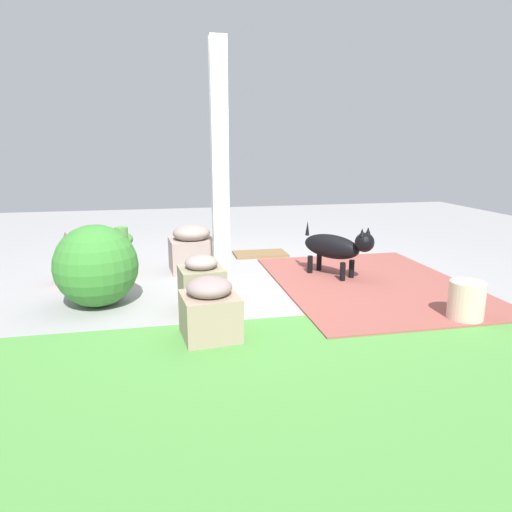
{
  "coord_description": "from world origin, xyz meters",
  "views": [
    {
      "loc": [
        0.81,
        4.38,
        1.33
      ],
      "look_at": [
        -0.05,
        0.18,
        0.32
      ],
      "focal_mm": 32.51,
      "sensor_mm": 36.0,
      "label": 1
    }
  ],
  "objects_px": {
    "porch_pillar": "(220,166)",
    "dog": "(336,247)",
    "terracotta_pot_broad": "(121,247)",
    "stone_planter_far": "(210,309)",
    "ceramic_urn": "(466,301)",
    "stone_planter_mid": "(202,283)",
    "doormat": "(260,254)",
    "round_shrub": "(96,266)",
    "terracotta_pot_tall": "(123,260)",
    "stone_planter_nearest": "(192,248)",
    "terracotta_pot_spiky": "(67,259)"
  },
  "relations": [
    {
      "from": "porch_pillar",
      "to": "dog",
      "type": "height_order",
      "value": "porch_pillar"
    },
    {
      "from": "terracotta_pot_spiky",
      "to": "ceramic_urn",
      "type": "xyz_separation_m",
      "value": [
        -3.24,
        1.72,
        -0.09
      ]
    },
    {
      "from": "stone_planter_mid",
      "to": "stone_planter_far",
      "type": "distance_m",
      "value": 0.65
    },
    {
      "from": "terracotta_pot_broad",
      "to": "dog",
      "type": "height_order",
      "value": "dog"
    },
    {
      "from": "doormat",
      "to": "stone_planter_nearest",
      "type": "bearing_deg",
      "value": 32.72
    },
    {
      "from": "stone_planter_nearest",
      "to": "stone_planter_mid",
      "type": "height_order",
      "value": "stone_planter_nearest"
    },
    {
      "from": "stone_planter_mid",
      "to": "terracotta_pot_tall",
      "type": "distance_m",
      "value": 1.29
    },
    {
      "from": "round_shrub",
      "to": "stone_planter_far",
      "type": "bearing_deg",
      "value": 134.46
    },
    {
      "from": "terracotta_pot_broad",
      "to": "round_shrub",
      "type": "bearing_deg",
      "value": 86.27
    },
    {
      "from": "porch_pillar",
      "to": "terracotta_pot_tall",
      "type": "relative_size",
      "value": 4.3
    },
    {
      "from": "stone_planter_nearest",
      "to": "dog",
      "type": "height_order",
      "value": "dog"
    },
    {
      "from": "round_shrub",
      "to": "terracotta_pot_tall",
      "type": "bearing_deg",
      "value": -100.43
    },
    {
      "from": "porch_pillar",
      "to": "terracotta_pot_tall",
      "type": "distance_m",
      "value": 1.41
    },
    {
      "from": "stone_planter_far",
      "to": "terracotta_pot_spiky",
      "type": "bearing_deg",
      "value": -53.09
    },
    {
      "from": "stone_planter_mid",
      "to": "ceramic_urn",
      "type": "relative_size",
      "value": 1.45
    },
    {
      "from": "stone_planter_nearest",
      "to": "doormat",
      "type": "height_order",
      "value": "stone_planter_nearest"
    },
    {
      "from": "stone_planter_nearest",
      "to": "ceramic_urn",
      "type": "bearing_deg",
      "value": 135.54
    },
    {
      "from": "stone_planter_mid",
      "to": "doormat",
      "type": "distance_m",
      "value": 2.03
    },
    {
      "from": "porch_pillar",
      "to": "terracotta_pot_broad",
      "type": "bearing_deg",
      "value": -40.89
    },
    {
      "from": "terracotta_pot_tall",
      "to": "stone_planter_far",
      "type": "bearing_deg",
      "value": 112.57
    },
    {
      "from": "porch_pillar",
      "to": "dog",
      "type": "distance_m",
      "value": 1.44
    },
    {
      "from": "porch_pillar",
      "to": "ceramic_urn",
      "type": "bearing_deg",
      "value": 140.6
    },
    {
      "from": "stone_planter_far",
      "to": "doormat",
      "type": "distance_m",
      "value": 2.62
    },
    {
      "from": "stone_planter_nearest",
      "to": "terracotta_pot_tall",
      "type": "height_order",
      "value": "terracotta_pot_tall"
    },
    {
      "from": "stone_planter_far",
      "to": "ceramic_urn",
      "type": "xyz_separation_m",
      "value": [
        -2.0,
        0.07,
        -0.05
      ]
    },
    {
      "from": "porch_pillar",
      "to": "terracotta_pot_broad",
      "type": "height_order",
      "value": "porch_pillar"
    },
    {
      "from": "stone_planter_far",
      "to": "doormat",
      "type": "relative_size",
      "value": 0.68
    },
    {
      "from": "stone_planter_mid",
      "to": "terracotta_pot_broad",
      "type": "distance_m",
      "value": 1.79
    },
    {
      "from": "terracotta_pot_tall",
      "to": "ceramic_urn",
      "type": "relative_size",
      "value": 1.71
    },
    {
      "from": "terracotta_pot_tall",
      "to": "ceramic_urn",
      "type": "distance_m",
      "value": 3.25
    },
    {
      "from": "stone_planter_nearest",
      "to": "round_shrub",
      "type": "height_order",
      "value": "round_shrub"
    },
    {
      "from": "terracotta_pot_tall",
      "to": "dog",
      "type": "relative_size",
      "value": 0.7
    },
    {
      "from": "stone_planter_nearest",
      "to": "dog",
      "type": "bearing_deg",
      "value": 157.12
    },
    {
      "from": "dog",
      "to": "ceramic_urn",
      "type": "relative_size",
      "value": 2.45
    },
    {
      "from": "round_shrub",
      "to": "terracotta_pot_broad",
      "type": "distance_m",
      "value": 1.38
    },
    {
      "from": "stone_planter_far",
      "to": "terracotta_pot_tall",
      "type": "height_order",
      "value": "terracotta_pot_tall"
    },
    {
      "from": "dog",
      "to": "stone_planter_mid",
      "type": "bearing_deg",
      "value": 23.99
    },
    {
      "from": "terracotta_pot_tall",
      "to": "doormat",
      "type": "xyz_separation_m",
      "value": [
        -1.61,
        -0.74,
        -0.18
      ]
    },
    {
      "from": "terracotta_pot_tall",
      "to": "dog",
      "type": "xyz_separation_m",
      "value": [
        -2.15,
        0.43,
        0.14
      ]
    },
    {
      "from": "round_shrub",
      "to": "terracotta_pot_tall",
      "type": "height_order",
      "value": "round_shrub"
    },
    {
      "from": "round_shrub",
      "to": "dog",
      "type": "xyz_separation_m",
      "value": [
        -2.3,
        -0.4,
        -0.02
      ]
    },
    {
      "from": "round_shrub",
      "to": "terracotta_pot_spiky",
      "type": "distance_m",
      "value": 0.86
    },
    {
      "from": "porch_pillar",
      "to": "terracotta_pot_broad",
      "type": "relative_size",
      "value": 5.89
    },
    {
      "from": "stone_planter_nearest",
      "to": "ceramic_urn",
      "type": "height_order",
      "value": "stone_planter_nearest"
    },
    {
      "from": "terracotta_pot_broad",
      "to": "ceramic_urn",
      "type": "distance_m",
      "value": 3.62
    },
    {
      "from": "doormat",
      "to": "stone_planter_far",
      "type": "bearing_deg",
      "value": 70.05
    },
    {
      "from": "porch_pillar",
      "to": "round_shrub",
      "type": "relative_size",
      "value": 3.29
    },
    {
      "from": "stone_planter_nearest",
      "to": "ceramic_urn",
      "type": "distance_m",
      "value": 2.79
    },
    {
      "from": "dog",
      "to": "doormat",
      "type": "relative_size",
      "value": 1.17
    },
    {
      "from": "terracotta_pot_broad",
      "to": "ceramic_urn",
      "type": "xyz_separation_m",
      "value": [
        -2.77,
        2.33,
        -0.07
      ]
    }
  ]
}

